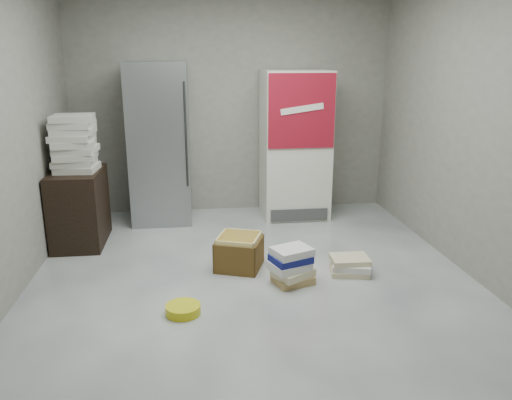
{
  "coord_description": "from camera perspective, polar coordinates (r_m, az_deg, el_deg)",
  "views": [
    {
      "loc": [
        -0.49,
        -3.9,
        1.94
      ],
      "look_at": [
        0.08,
        0.7,
        0.62
      ],
      "focal_mm": 35.0,
      "sensor_mm": 36.0,
      "label": 1
    }
  ],
  "objects": [
    {
      "name": "room_shell",
      "position": [
        3.93,
        0.05,
        13.86
      ],
      "size": [
        4.04,
        5.04,
        2.82
      ],
      "color": "gray",
      "rests_on": "ground"
    },
    {
      "name": "supply_box_stack",
      "position": [
        5.5,
        -20.05,
        6.11
      ],
      "size": [
        0.44,
        0.43,
        0.58
      ],
      "color": "beige",
      "rests_on": "wood_shelf"
    },
    {
      "name": "wood_shelf",
      "position": [
        5.65,
        -19.51,
        -0.81
      ],
      "size": [
        0.5,
        0.8,
        0.8
      ],
      "primitive_type": "cube",
      "color": "black",
      "rests_on": "ground"
    },
    {
      "name": "ground",
      "position": [
        4.38,
        0.04,
        -10.35
      ],
      "size": [
        5.0,
        5.0,
        0.0
      ],
      "primitive_type": "plane",
      "color": "silver",
      "rests_on": "ground"
    },
    {
      "name": "bucket_lid",
      "position": [
        4.05,
        -8.32,
        -12.26
      ],
      "size": [
        0.3,
        0.3,
        0.07
      ],
      "primitive_type": "cylinder",
      "rotation": [
        0.0,
        0.0,
        -0.09
      ],
      "color": "#CFC613",
      "rests_on": "ground"
    },
    {
      "name": "steel_fridge",
      "position": [
        6.12,
        -10.95,
        6.34
      ],
      "size": [
        0.7,
        0.72,
        1.9
      ],
      "color": "#ACAFB4",
      "rests_on": "ground"
    },
    {
      "name": "phonebook_stack_side",
      "position": [
        4.77,
        10.7,
        -7.34
      ],
      "size": [
        0.41,
        0.35,
        0.16
      ],
      "rotation": [
        0.0,
        0.0,
        -0.15
      ],
      "color": "beige",
      "rests_on": "ground"
    },
    {
      "name": "coke_cooler",
      "position": [
        6.24,
        4.46,
        6.33
      ],
      "size": [
        0.8,
        0.73,
        1.8
      ],
      "color": "silver",
      "rests_on": "ground"
    },
    {
      "name": "phonebook_stack_main",
      "position": [
        4.47,
        4.08,
        -7.51
      ],
      "size": [
        0.44,
        0.39,
        0.33
      ],
      "rotation": [
        0.0,
        0.0,
        0.41
      ],
      "color": "#A58551",
      "rests_on": "ground"
    },
    {
      "name": "cardboard_box",
      "position": [
        4.79,
        -1.93,
        -6.24
      ],
      "size": [
        0.52,
        0.52,
        0.33
      ],
      "rotation": [
        0.0,
        0.0,
        -0.35
      ],
      "color": "yellow",
      "rests_on": "ground"
    }
  ]
}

